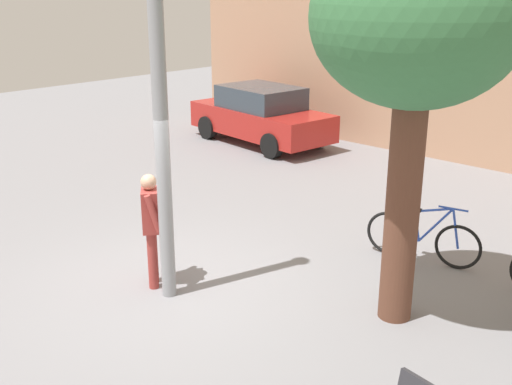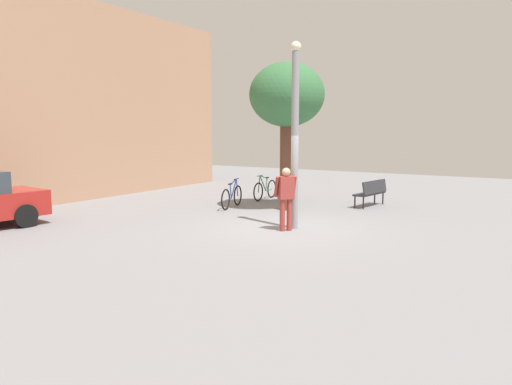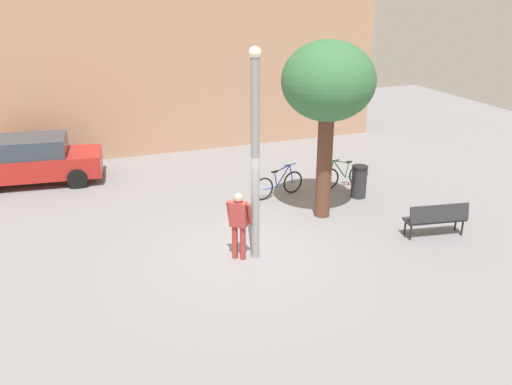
% 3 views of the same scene
% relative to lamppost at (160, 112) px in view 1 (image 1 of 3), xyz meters
% --- Properties ---
extents(ground_plane, '(36.00, 36.00, 0.00)m').
position_rel_lamppost_xyz_m(ground_plane, '(-0.12, 0.28, -2.59)').
color(ground_plane, gray).
extents(building_facade, '(17.35, 2.00, 7.46)m').
position_rel_lamppost_xyz_m(building_facade, '(-0.12, 10.08, 1.14)').
color(building_facade, tan).
rests_on(building_facade, ground_plane).
extents(lamppost, '(0.28, 0.28, 4.93)m').
position_rel_lamppost_xyz_m(lamppost, '(0.00, 0.00, 0.00)').
color(lamppost, gray).
rests_on(lamppost, ground_plane).
extents(person_by_lamppost, '(0.60, 0.55, 1.67)m').
position_rel_lamppost_xyz_m(person_by_lamppost, '(-0.40, 0.05, -1.63)').
color(person_by_lamppost, '#9E3833').
rests_on(person_by_lamppost, ground_plane).
extents(plaza_tree, '(2.46, 2.46, 4.84)m').
position_rel_lamppost_xyz_m(plaza_tree, '(2.62, 1.63, 1.10)').
color(plaza_tree, brown).
rests_on(plaza_tree, ground_plane).
extents(bicycle_blue, '(1.78, 0.43, 0.97)m').
position_rel_lamppost_xyz_m(bicycle_blue, '(2.03, 3.41, -2.21)').
color(bicycle_blue, black).
rests_on(bicycle_blue, ground_plane).
extents(parked_car_red, '(4.37, 2.20, 1.55)m').
position_rel_lamppost_xyz_m(parked_car_red, '(-4.96, 7.29, -1.82)').
color(parked_car_red, '#AD231E').
rests_on(parked_car_red, ground_plane).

